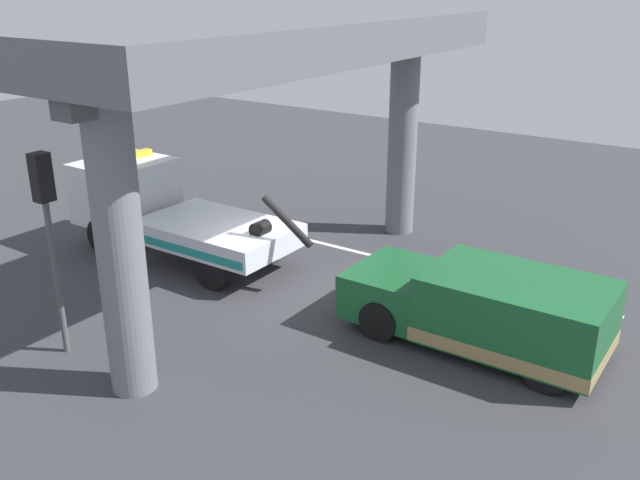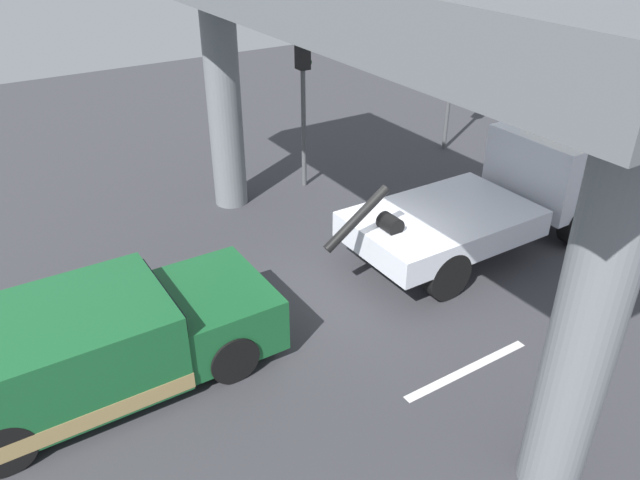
{
  "view_description": "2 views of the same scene",
  "coord_description": "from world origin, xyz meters",
  "px_view_note": "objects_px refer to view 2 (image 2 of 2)",
  "views": [
    {
      "loc": [
        -9.41,
        11.95,
        6.92
      ],
      "look_at": [
        -1.53,
        0.44,
        1.61
      ],
      "focal_mm": 38.69,
      "sensor_mm": 36.0,
      "label": 1
    },
    {
      "loc": [
        -6.24,
        -8.15,
        6.95
      ],
      "look_at": [
        -0.58,
        0.81,
        0.9
      ],
      "focal_mm": 34.55,
      "sensor_mm": 36.0,
      "label": 2
    }
  ],
  "objects_px": {
    "towed_van_green": "(95,348)",
    "traffic_light_far": "(455,45)",
    "tow_truck_white": "(509,190)",
    "traffic_light_near": "(304,76)",
    "traffic_light_mid": "(538,38)"
  },
  "relations": [
    {
      "from": "towed_van_green",
      "to": "traffic_light_far",
      "type": "distance_m",
      "value": 12.93
    },
    {
      "from": "traffic_light_mid",
      "to": "towed_van_green",
      "type": "bearing_deg",
      "value": -162.19
    },
    {
      "from": "traffic_light_near",
      "to": "traffic_light_mid",
      "type": "xyz_separation_m",
      "value": [
        8.5,
        0.0,
        -0.0
      ]
    },
    {
      "from": "tow_truck_white",
      "to": "traffic_light_near",
      "type": "height_order",
      "value": "traffic_light_near"
    },
    {
      "from": "tow_truck_white",
      "to": "traffic_light_mid",
      "type": "distance_m",
      "value": 8.08
    },
    {
      "from": "tow_truck_white",
      "to": "traffic_light_far",
      "type": "bearing_deg",
      "value": 61.12
    },
    {
      "from": "traffic_light_far",
      "to": "traffic_light_mid",
      "type": "bearing_deg",
      "value": 0.0
    },
    {
      "from": "tow_truck_white",
      "to": "traffic_light_mid",
      "type": "relative_size",
      "value": 1.81
    },
    {
      "from": "traffic_light_far",
      "to": "traffic_light_mid",
      "type": "height_order",
      "value": "traffic_light_far"
    },
    {
      "from": "towed_van_green",
      "to": "traffic_light_near",
      "type": "distance_m",
      "value": 8.61
    },
    {
      "from": "traffic_light_far",
      "to": "traffic_light_mid",
      "type": "xyz_separation_m",
      "value": [
        3.5,
        0.0,
        -0.18
      ]
    },
    {
      "from": "tow_truck_white",
      "to": "traffic_light_mid",
      "type": "height_order",
      "value": "traffic_light_mid"
    },
    {
      "from": "traffic_light_near",
      "to": "traffic_light_mid",
      "type": "relative_size",
      "value": 1.0
    },
    {
      "from": "tow_truck_white",
      "to": "towed_van_green",
      "type": "bearing_deg",
      "value": -179.97
    },
    {
      "from": "tow_truck_white",
      "to": "traffic_light_far",
      "type": "relative_size",
      "value": 1.7
    }
  ]
}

